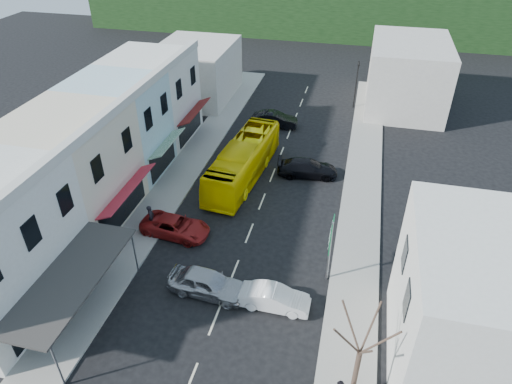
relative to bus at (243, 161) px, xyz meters
name	(u,v)px	position (x,y,z in m)	size (l,w,h in m)	color
ground	(234,272)	(2.29, -11.09, -1.55)	(120.00, 120.00, 0.00)	black
sidewalk_left	(181,176)	(-5.21, -1.09, -1.48)	(3.00, 52.00, 0.15)	gray
sidewalk_right	(361,199)	(9.79, -1.09, -1.48)	(3.00, 52.00, 0.15)	gray
shopfront_row	(87,157)	(-10.20, -6.09, 2.45)	(8.25, 30.00, 8.00)	silver
right_building	(490,316)	(15.79, -15.09, 2.45)	(8.00, 9.00, 8.00)	silver
distant_block_left	(196,71)	(-9.71, 15.91, 1.45)	(8.00, 10.00, 6.00)	#B7B2A8
distant_block_right	(407,75)	(13.29, 18.91, 1.95)	(8.00, 12.00, 7.00)	#B7B2A8
bus	(243,161)	(0.00, 0.00, 0.00)	(2.50, 11.60, 3.10)	#FFDF06
car_silver	(208,284)	(1.27, -13.20, -0.85)	(1.80, 4.40, 1.40)	#ABABB0
car_white	(275,298)	(5.38, -13.32, -0.85)	(1.80, 4.40, 1.40)	silver
car_red	(175,226)	(-2.71, -8.40, -0.85)	(1.90, 4.60, 1.40)	maroon
car_black_near	(307,168)	(5.13, 1.56, -0.85)	(1.84, 4.50, 1.40)	black
car_black_far	(274,120)	(0.54, 10.20, -0.85)	(1.80, 4.40, 1.40)	black
pedestrian_left	(151,218)	(-4.54, -8.28, -0.55)	(0.60, 0.40, 1.70)	black
direction_sign	(329,252)	(8.09, -10.37, 0.69)	(0.25, 2.02, 4.47)	#075E2F
street_tree	(360,353)	(10.12, -18.05, 1.82)	(2.76, 2.76, 6.75)	#33251D
traffic_signal	(356,85)	(8.09, 16.95, 1.05)	(0.80, 1.15, 5.21)	black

